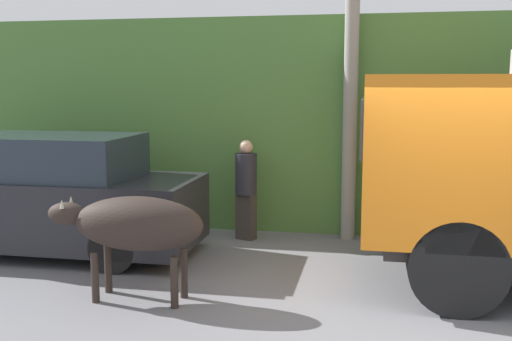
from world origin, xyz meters
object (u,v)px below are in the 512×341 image
at_px(utility_pole, 352,49).
at_px(brown_cow, 135,224).
at_px(pedestrian_on_hill, 246,186).
at_px(parked_suv, 44,197).

bearing_deg(utility_pole, brown_cow, -124.89).
relative_size(brown_cow, utility_pole, 0.32).
xyz_separation_m(brown_cow, pedestrian_on_hill, (0.69, 3.01, -0.02)).
distance_m(brown_cow, utility_pole, 4.63).
relative_size(brown_cow, pedestrian_on_hill, 1.17).
xyz_separation_m(pedestrian_on_hill, utility_pole, (1.65, 0.34, 2.20)).
height_order(pedestrian_on_hill, utility_pole, utility_pole).
height_order(parked_suv, pedestrian_on_hill, parked_suv).
bearing_deg(brown_cow, parked_suv, 153.21).
distance_m(parked_suv, utility_pole, 5.28).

